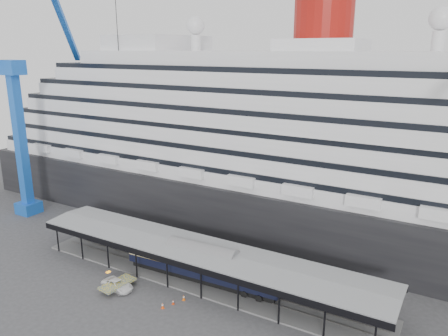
% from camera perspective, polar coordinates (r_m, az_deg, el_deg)
% --- Properties ---
extents(ground, '(200.00, 200.00, 0.00)m').
position_cam_1_polar(ground, '(63.82, -5.72, -16.24)').
color(ground, '#3B3B3E').
rests_on(ground, ground).
extents(cruise_ship, '(130.00, 30.00, 43.90)m').
position_cam_1_polar(cruise_ship, '(83.65, 6.89, 4.93)').
color(cruise_ship, black).
rests_on(cruise_ship, ground).
extents(platform_canopy, '(56.00, 9.18, 5.30)m').
position_cam_1_polar(platform_canopy, '(66.19, -3.19, -12.59)').
color(platform_canopy, slate).
rests_on(platform_canopy, ground).
extents(crane_blue, '(22.63, 19.19, 47.60)m').
position_cam_1_polar(crane_blue, '(95.58, -24.75, 5.92)').
color(crane_blue, blue).
rests_on(crane_blue, ground).
extents(port_truck, '(5.28, 2.90, 1.40)m').
position_cam_1_polar(port_truck, '(66.38, -13.74, -14.60)').
color(port_truck, white).
rests_on(port_truck, ground).
extents(pullman_carriage, '(24.86, 4.43, 24.28)m').
position_cam_1_polar(pullman_carriage, '(65.71, -2.86, -12.25)').
color(pullman_carriage, black).
rests_on(pullman_carriage, ground).
extents(traffic_cone_left, '(0.38, 0.38, 0.69)m').
position_cam_1_polar(traffic_cone_left, '(61.91, -6.67, -16.98)').
color(traffic_cone_left, red).
rests_on(traffic_cone_left, ground).
extents(traffic_cone_mid, '(0.56, 0.56, 0.82)m').
position_cam_1_polar(traffic_cone_mid, '(61.24, -8.02, -17.36)').
color(traffic_cone_mid, '#EE490D').
rests_on(traffic_cone_mid, ground).
extents(traffic_cone_right, '(0.45, 0.45, 0.82)m').
position_cam_1_polar(traffic_cone_right, '(62.58, -5.29, -16.49)').
color(traffic_cone_right, '#E05C0C').
rests_on(traffic_cone_right, ground).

